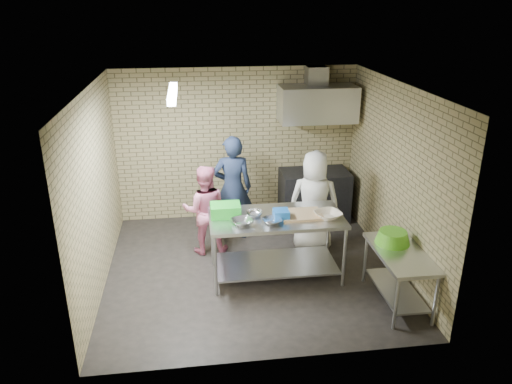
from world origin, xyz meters
TOP-DOWN VIEW (x-y plane):
  - floor at (0.00, 0.00)m, footprint 4.20×4.20m
  - ceiling at (0.00, 0.00)m, footprint 4.20×4.20m
  - back_wall at (0.00, 2.00)m, footprint 4.20×0.06m
  - front_wall at (0.00, -2.00)m, footprint 4.20×0.06m
  - left_wall at (-2.10, 0.00)m, footprint 0.06×4.00m
  - right_wall at (2.10, 0.00)m, footprint 0.06×4.00m
  - prep_table at (0.33, -0.21)m, footprint 1.87×0.93m
  - side_counter at (1.80, -1.10)m, footprint 0.60×1.20m
  - stove at (1.35, 1.65)m, footprint 1.20×0.70m
  - range_hood at (1.35, 1.70)m, footprint 1.30×0.60m
  - hood_duct at (1.35, 1.85)m, footprint 0.35×0.30m
  - wall_shelf at (1.65, 1.89)m, footprint 0.80×0.20m
  - fluorescent_fixture at (-1.00, 0.00)m, footprint 0.10×1.25m
  - green_crate at (-0.37, -0.09)m, footprint 0.42×0.31m
  - blue_tub at (0.38, -0.31)m, footprint 0.21×0.21m
  - cutting_board at (0.68, -0.23)m, footprint 0.57×0.44m
  - mixing_bowl_a at (-0.17, -0.41)m, footprint 0.36×0.36m
  - mixing_bowl_b at (0.03, -0.16)m, footprint 0.28×0.28m
  - mixing_bowl_c at (0.23, -0.43)m, footprint 0.34×0.34m
  - ceramic_bowl at (1.03, -0.36)m, footprint 0.45×0.45m
  - green_basin at (1.78, -0.85)m, footprint 0.46×0.46m
  - bottle_red at (1.40, 1.89)m, footprint 0.07×0.07m
  - bottle_green at (1.80, 1.89)m, footprint 0.06×0.06m
  - man_navy at (-0.16, 1.11)m, footprint 0.65×0.44m
  - woman_pink at (-0.64, 0.65)m, footprint 0.72×0.58m
  - woman_white at (1.06, 0.52)m, footprint 0.91×0.73m

SIDE VIEW (x-z plane):
  - floor at x=0.00m, z-range 0.00..0.00m
  - side_counter at x=1.80m, z-range 0.00..0.75m
  - stove at x=1.35m, z-range 0.00..0.90m
  - prep_table at x=0.33m, z-range 0.00..0.93m
  - woman_pink at x=-0.64m, z-range 0.00..1.43m
  - woman_white at x=1.06m, z-range 0.00..1.63m
  - green_basin at x=1.78m, z-range 0.75..0.92m
  - man_navy at x=-0.16m, z-range 0.00..1.75m
  - cutting_board at x=0.68m, z-range 0.93..0.97m
  - mixing_bowl_c at x=0.23m, z-range 0.93..1.00m
  - mixing_bowl_b at x=0.03m, z-range 0.93..1.00m
  - mixing_bowl_a at x=-0.17m, z-range 0.93..1.01m
  - ceramic_bowl at x=1.03m, z-range 0.93..1.02m
  - blue_tub at x=0.38m, z-range 0.93..1.07m
  - green_crate at x=-0.37m, z-range 0.93..1.10m
  - back_wall at x=0.00m, z-range 0.00..2.70m
  - front_wall at x=0.00m, z-range 0.00..2.70m
  - left_wall at x=-2.10m, z-range 0.00..2.70m
  - right_wall at x=2.10m, z-range 0.00..2.70m
  - wall_shelf at x=1.65m, z-range 1.90..1.94m
  - bottle_green at x=1.80m, z-range 1.94..2.09m
  - bottle_red at x=1.40m, z-range 1.94..2.12m
  - range_hood at x=1.35m, z-range 1.80..2.40m
  - hood_duct at x=1.35m, z-range 2.40..2.70m
  - fluorescent_fixture at x=-1.00m, z-range 2.60..2.68m
  - ceiling at x=0.00m, z-range 2.70..2.70m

